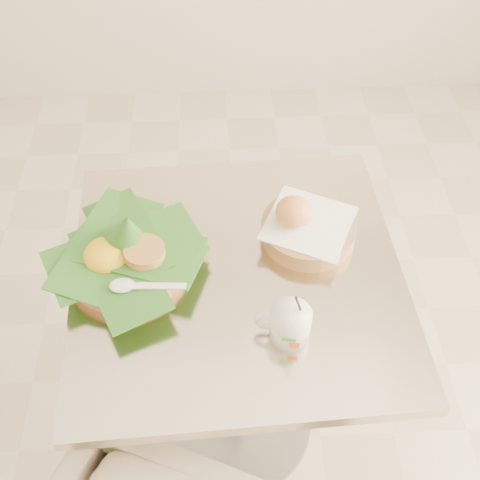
{
  "coord_description": "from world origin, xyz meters",
  "views": [
    {
      "loc": [
        0.17,
        -0.74,
        1.75
      ],
      "look_at": [
        0.21,
        0.08,
        0.82
      ],
      "focal_mm": 45.0,
      "sensor_mm": 36.0,
      "label": 1
    }
  ],
  "objects_px": {
    "cafe_table": "(238,328)",
    "rice_basket": "(125,252)",
    "coffee_mug": "(289,323)",
    "bread_basket": "(306,227)"
  },
  "relations": [
    {
      "from": "rice_basket",
      "to": "bread_basket",
      "type": "bearing_deg",
      "value": 9.47
    },
    {
      "from": "cafe_table",
      "to": "coffee_mug",
      "type": "height_order",
      "value": "coffee_mug"
    },
    {
      "from": "cafe_table",
      "to": "rice_basket",
      "type": "height_order",
      "value": "rice_basket"
    },
    {
      "from": "rice_basket",
      "to": "coffee_mug",
      "type": "distance_m",
      "value": 0.38
    },
    {
      "from": "bread_basket",
      "to": "rice_basket",
      "type": "bearing_deg",
      "value": -170.53
    },
    {
      "from": "bread_basket",
      "to": "coffee_mug",
      "type": "relative_size",
      "value": 1.71
    },
    {
      "from": "rice_basket",
      "to": "bread_basket",
      "type": "height_order",
      "value": "rice_basket"
    },
    {
      "from": "cafe_table",
      "to": "coffee_mug",
      "type": "distance_m",
      "value": 0.32
    },
    {
      "from": "coffee_mug",
      "to": "bread_basket",
      "type": "bearing_deg",
      "value": 75.91
    },
    {
      "from": "rice_basket",
      "to": "bread_basket",
      "type": "xyz_separation_m",
      "value": [
        0.39,
        0.07,
        -0.01
      ]
    }
  ]
}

